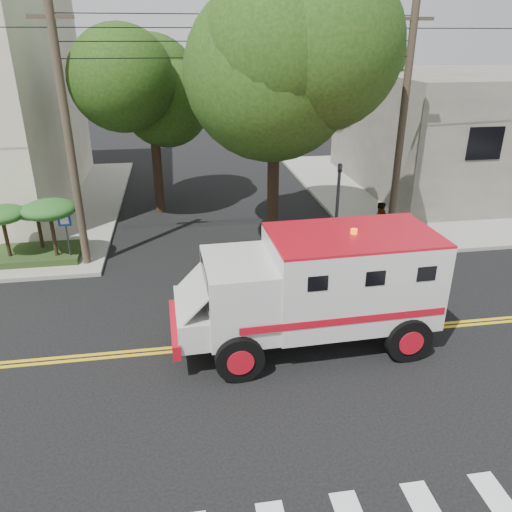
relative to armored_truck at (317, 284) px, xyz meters
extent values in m
plane|color=black|center=(-1.43, 0.21, -1.81)|extent=(100.00, 100.00, 0.00)
cube|color=gray|center=(12.07, 13.71, -1.74)|extent=(17.00, 17.00, 0.15)
cube|color=#645D56|center=(13.57, 14.21, 1.34)|extent=(14.00, 12.00, 6.00)
cylinder|color=#382D23|center=(-7.03, 6.21, 2.69)|extent=(0.28, 0.28, 9.00)
cylinder|color=#382D23|center=(4.87, 6.41, 2.69)|extent=(0.28, 0.28, 9.00)
cylinder|color=black|center=(0.07, 6.71, 1.69)|extent=(0.44, 0.44, 7.00)
sphere|color=#17380F|center=(0.07, 6.71, 5.19)|extent=(5.32, 5.32, 5.32)
sphere|color=#17380F|center=(1.21, 5.95, 5.76)|extent=(4.56, 4.56, 4.56)
cylinder|color=black|center=(-4.43, 12.21, 0.99)|extent=(0.44, 0.44, 5.60)
sphere|color=#17380F|center=(-4.43, 12.21, 3.79)|extent=(3.92, 3.92, 3.92)
sphere|color=#17380F|center=(-3.59, 11.65, 4.21)|extent=(3.36, 3.36, 3.36)
cylinder|color=black|center=(7.07, 16.21, 1.16)|extent=(0.44, 0.44, 5.95)
sphere|color=#17380F|center=(7.07, 16.21, 4.14)|extent=(4.20, 4.20, 4.20)
sphere|color=#17380F|center=(7.97, 15.61, 4.59)|extent=(3.60, 3.60, 3.60)
cylinder|color=#3F3F42|center=(2.37, 5.81, -0.01)|extent=(0.12, 0.12, 3.60)
imported|color=#3F3F42|center=(2.37, 5.81, 1.34)|extent=(0.15, 0.18, 0.90)
cylinder|color=#3F3F42|center=(-7.63, 6.41, -0.81)|extent=(0.06, 0.06, 2.00)
cube|color=#0C33A5|center=(-7.63, 6.35, -0.01)|extent=(0.45, 0.03, 0.45)
cube|color=#1E3314|center=(-8.93, 7.01, -1.54)|extent=(3.20, 2.00, 0.24)
cylinder|color=black|center=(-9.83, 6.71, -0.66)|extent=(0.14, 0.14, 1.52)
ellipsoid|color=#18511E|center=(-9.83, 6.71, 0.19)|extent=(1.73, 1.73, 0.60)
cylinder|color=black|center=(-8.83, 7.41, -0.74)|extent=(0.14, 0.14, 1.36)
ellipsoid|color=#18511E|center=(-8.83, 7.41, 0.02)|extent=(1.55, 1.55, 0.54)
cylinder|color=black|center=(-8.13, 6.51, -0.58)|extent=(0.14, 0.14, 1.68)
ellipsoid|color=#18511E|center=(-8.13, 6.51, 0.36)|extent=(1.91, 1.91, 0.66)
cube|color=beige|center=(0.91, 0.03, 0.14)|extent=(4.42, 2.70, 2.34)
cube|color=beige|center=(-2.10, -0.07, -0.09)|extent=(1.86, 2.51, 1.89)
cube|color=black|center=(-2.97, -0.10, 0.41)|extent=(0.13, 1.89, 0.78)
cube|color=beige|center=(-3.27, -0.11, -0.64)|extent=(1.07, 2.26, 0.78)
cube|color=#B20D1C|center=(-3.82, -0.13, -0.92)|extent=(0.28, 2.40, 0.39)
cube|color=#B20D1C|center=(0.91, 0.03, 1.34)|extent=(4.42, 2.70, 0.07)
cylinder|color=black|center=(-2.28, -1.32, -1.20)|extent=(1.24, 0.40, 1.23)
cylinder|color=black|center=(-2.36, 1.17, -1.20)|extent=(1.24, 0.40, 1.23)
cylinder|color=black|center=(2.17, -1.18, -1.20)|extent=(1.24, 0.40, 1.23)
cylinder|color=black|center=(2.09, 1.32, -1.20)|extent=(1.24, 0.40, 1.23)
imported|color=gray|center=(4.07, 5.71, -0.83)|extent=(0.72, 0.63, 1.66)
imported|color=gray|center=(4.37, 6.45, -0.82)|extent=(0.96, 0.84, 1.69)
camera|label=1|loc=(-3.48, -11.42, 6.04)|focal=35.00mm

